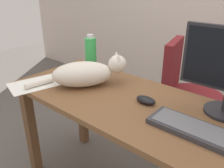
{
  "coord_description": "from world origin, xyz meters",
  "views": [
    {
      "loc": [
        0.63,
        -0.93,
        1.34
      ],
      "look_at": [
        -0.15,
        -0.0,
        0.8
      ],
      "focal_mm": 38.14,
      "sensor_mm": 36.0,
      "label": 1
    }
  ],
  "objects": [
    {
      "name": "office_chair",
      "position": [
        0.02,
        0.71,
        0.4
      ],
      "size": [
        0.49,
        0.48,
        0.92
      ],
      "color": "black",
      "rests_on": "ground_plane"
    },
    {
      "name": "water_bottle",
      "position": [
        -0.5,
        0.19,
        0.86
      ],
      "size": [
        0.08,
        0.08,
        0.25
      ],
      "color": "green",
      "rests_on": "desk"
    },
    {
      "name": "desk",
      "position": [
        0.0,
        0.0,
        0.62
      ],
      "size": [
        1.48,
        0.61,
        0.74
      ],
      "color": "brown",
      "rests_on": "ground_plane"
    },
    {
      "name": "keyboard",
      "position": [
        0.38,
        -0.06,
        0.75
      ],
      "size": [
        0.44,
        0.15,
        0.03
      ],
      "color": "#333338",
      "rests_on": "desk"
    },
    {
      "name": "paper_sheet",
      "position": [
        -0.6,
        -0.21,
        0.74
      ],
      "size": [
        0.28,
        0.34,
        0.0
      ],
      "primitive_type": "cube",
      "rotation": [
        0.0,
        0.0,
        -0.27
      ],
      "color": "white",
      "rests_on": "desk"
    },
    {
      "name": "computer_mouse",
      "position": [
        0.06,
        0.03,
        0.76
      ],
      "size": [
        0.11,
        0.06,
        0.04
      ],
      "primitive_type": "ellipsoid",
      "color": "black",
      "rests_on": "desk"
    },
    {
      "name": "cat",
      "position": [
        -0.34,
        -0.01,
        0.82
      ],
      "size": [
        0.42,
        0.49,
        0.2
      ],
      "color": "silver",
      "rests_on": "desk"
    }
  ]
}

